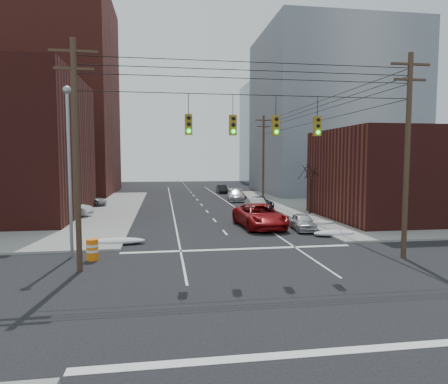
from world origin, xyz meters
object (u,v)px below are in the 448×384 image
object	(u,v)px
lot_car_b	(87,200)
red_pickup	(260,216)
lot_car_d	(20,202)
parked_car_a	(303,222)
parked_car_b	(256,206)
construction_barrel	(92,249)
parked_car_e	(238,195)
parked_car_c	(261,202)
parked_car_d	(236,195)
parked_car_f	(222,189)
lot_car_a	(68,208)

from	to	relation	value
lot_car_b	red_pickup	bearing A→B (deg)	-127.84
lot_car_b	lot_car_d	size ratio (longest dim) A/B	1.09
lot_car_b	lot_car_d	world-z (taller)	lot_car_d
parked_car_a	parked_car_b	distance (m)	10.28
parked_car_a	construction_barrel	world-z (taller)	parked_car_a
construction_barrel	parked_car_e	bearing A→B (deg)	65.59
parked_car_c	parked_car_e	world-z (taller)	parked_car_e
lot_car_b	lot_car_d	xyz separation A→B (m)	(-6.74, -0.95, 0.08)
red_pickup	construction_barrel	size ratio (longest dim) A/B	5.87
parked_car_d	lot_car_b	world-z (taller)	parked_car_d
lot_car_b	parked_car_a	bearing A→B (deg)	-125.97
parked_car_f	construction_barrel	size ratio (longest dim) A/B	3.46
parked_car_c	construction_barrel	distance (m)	25.22
construction_barrel	lot_car_b	bearing A→B (deg)	100.75
lot_car_d	red_pickup	bearing A→B (deg)	-113.69
parked_car_b	lot_car_b	size ratio (longest dim) A/B	1.02
lot_car_d	construction_barrel	world-z (taller)	lot_car_d
lot_car_d	parked_car_c	bearing A→B (deg)	-86.77
parked_car_a	lot_car_b	world-z (taller)	lot_car_b
lot_car_b	lot_car_d	distance (m)	6.81
parked_car_a	parked_car_c	world-z (taller)	parked_car_a
parked_car_a	construction_barrel	xyz separation A→B (m)	(-14.28, -6.89, -0.05)
parked_car_a	lot_car_b	bearing A→B (deg)	142.45
parked_car_e	lot_car_b	world-z (taller)	lot_car_b
lot_car_b	parked_car_f	bearing A→B (deg)	-40.58
parked_car_b	parked_car_e	size ratio (longest dim) A/B	1.12
parked_car_b	construction_barrel	distance (m)	21.53
red_pickup	parked_car_a	world-z (taller)	red_pickup
red_pickup	parked_car_d	bearing A→B (deg)	80.87
parked_car_c	construction_barrel	xyz separation A→B (m)	(-14.42, -20.70, -0.05)
construction_barrel	parked_car_c	bearing A→B (deg)	55.14
parked_car_c	parked_car_b	bearing A→B (deg)	-111.71
lot_car_a	lot_car_d	size ratio (longest dim) A/B	1.10
construction_barrel	parked_car_b	bearing A→B (deg)	52.62
parked_car_e	lot_car_a	world-z (taller)	lot_car_a
parked_car_b	lot_car_a	size ratio (longest dim) A/B	1.00
parked_car_d	lot_car_b	distance (m)	18.16
parked_car_d	lot_car_d	world-z (taller)	lot_car_d
parked_car_a	parked_car_d	world-z (taller)	parked_car_d
parked_car_b	parked_car_e	distance (m)	12.76
parked_car_d	lot_car_a	size ratio (longest dim) A/B	1.13
parked_car_d	construction_barrel	size ratio (longest dim) A/B	4.41
parked_car_a	parked_car_f	size ratio (longest dim) A/B	0.95
red_pickup	construction_barrel	xyz separation A→B (m)	(-11.33, -8.64, -0.34)
red_pickup	lot_car_a	bearing A→B (deg)	150.04
parked_car_a	lot_car_b	xyz separation A→B (m)	(-18.95, 17.69, 0.12)
parked_car_b	parked_car_c	xyz separation A→B (m)	(1.35, 3.59, -0.10)
lot_car_a	lot_car_b	size ratio (longest dim) A/B	1.02
parked_car_f	construction_barrel	distance (m)	42.79
parked_car_b	lot_car_b	distance (m)	19.25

